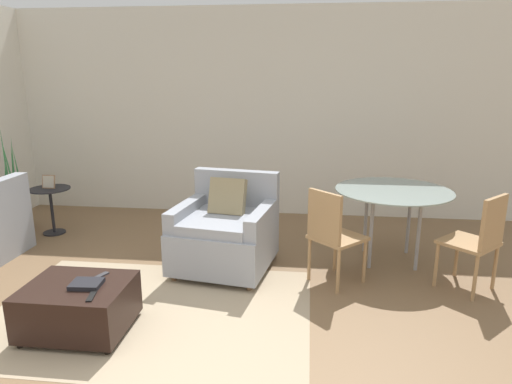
# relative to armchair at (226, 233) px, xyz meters

# --- Properties ---
(ground_plane) EXTENTS (20.00, 20.00, 0.00)m
(ground_plane) POSITION_rel_armchair_xyz_m (-0.12, -1.76, -0.37)
(ground_plane) COLOR brown
(wall_back) EXTENTS (12.00, 0.06, 2.75)m
(wall_back) POSITION_rel_armchair_xyz_m (-0.12, 1.94, 1.01)
(wall_back) COLOR silver
(wall_back) RESTS_ON ground_plane
(area_rug) EXTENTS (2.58, 1.84, 0.01)m
(area_rug) POSITION_rel_armchair_xyz_m (-0.45, -0.97, -0.37)
(area_rug) COLOR tan
(area_rug) RESTS_ON ground_plane
(armchair) EXTENTS (1.03, 1.06, 0.93)m
(armchair) POSITION_rel_armchair_xyz_m (0.00, 0.00, 0.00)
(armchair) COLOR #999EA8
(armchair) RESTS_ON ground_plane
(ottoman) EXTENTS (0.75, 0.62, 0.38)m
(ottoman) POSITION_rel_armchair_xyz_m (-0.89, -1.29, -0.16)
(ottoman) COLOR black
(ottoman) RESTS_ON ground_plane
(book_stack) EXTENTS (0.23, 0.20, 0.03)m
(book_stack) POSITION_rel_armchair_xyz_m (-0.80, -1.31, 0.03)
(book_stack) COLOR black
(book_stack) RESTS_ON ottoman
(tv_remote_primary) EXTENTS (0.07, 0.17, 0.01)m
(tv_remote_primary) POSITION_rel_armchair_xyz_m (-0.69, -1.46, 0.02)
(tv_remote_primary) COLOR black
(tv_remote_primary) RESTS_ON ottoman
(tv_remote_secondary) EXTENTS (0.09, 0.15, 0.01)m
(tv_remote_secondary) POSITION_rel_armchair_xyz_m (-0.77, -1.14, 0.02)
(tv_remote_secondary) COLOR #333338
(tv_remote_secondary) RESTS_ON ottoman
(potted_plant) EXTENTS (0.34, 0.34, 1.31)m
(potted_plant) POSITION_rel_armchair_xyz_m (-2.77, 0.80, -0.09)
(potted_plant) COLOR brown
(potted_plant) RESTS_ON ground_plane
(side_table) EXTENTS (0.47, 0.47, 0.57)m
(side_table) POSITION_rel_armchair_xyz_m (-2.28, 0.76, 0.03)
(side_table) COLOR black
(side_table) RESTS_ON ground_plane
(picture_frame) EXTENTS (0.16, 0.06, 0.16)m
(picture_frame) POSITION_rel_armchair_xyz_m (-2.28, 0.76, 0.28)
(picture_frame) COLOR #8C6647
(picture_frame) RESTS_ON side_table
(dining_table) EXTENTS (1.17, 1.17, 0.76)m
(dining_table) POSITION_rel_armchair_xyz_m (1.66, 0.38, 0.31)
(dining_table) COLOR #8C9E99
(dining_table) RESTS_ON ground_plane
(dining_chair_near_left) EXTENTS (0.59, 0.59, 0.90)m
(dining_chair_near_left) POSITION_rel_armchair_xyz_m (1.02, -0.26, 0.15)
(dining_chair_near_left) COLOR tan
(dining_chair_near_left) RESTS_ON ground_plane
(dining_chair_near_right) EXTENTS (0.59, 0.59, 0.90)m
(dining_chair_near_right) POSITION_rel_armchair_xyz_m (2.30, -0.26, 0.15)
(dining_chair_near_right) COLOR tan
(dining_chair_near_right) RESTS_ON ground_plane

